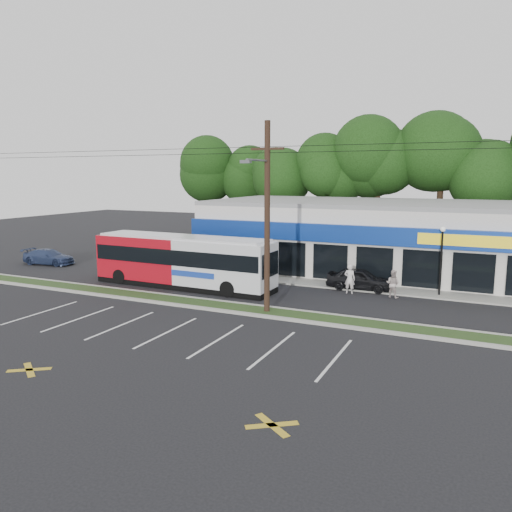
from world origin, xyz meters
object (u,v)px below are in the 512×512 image
object	(u,v)px
utility_pole	(264,212)
car_dark	(360,279)
pedestrian_a	(350,279)
car_blue	(49,257)
pedestrian_b	(393,284)
car_silver	(137,264)
metrobus	(183,260)
lamp_post	(441,253)

from	to	relation	value
utility_pole	car_dark	size ratio (longest dim) A/B	12.04
utility_pole	pedestrian_a	size ratio (longest dim) A/B	27.22
car_blue	pedestrian_b	xyz separation A→B (m)	(27.63, 0.51, 0.21)
car_silver	pedestrian_b	xyz separation A→B (m)	(18.77, 0.33, 0.14)
car_dark	car_silver	world-z (taller)	car_dark
metrobus	pedestrian_b	bearing A→B (deg)	13.47
utility_pole	car_silver	xyz separation A→B (m)	(-13.13, 6.07, -4.71)
utility_pole	car_dark	world-z (taller)	utility_pole
utility_pole	lamp_post	world-z (taller)	utility_pole
lamp_post	pedestrian_a	distance (m)	5.64
lamp_post	car_silver	size ratio (longest dim) A/B	0.99
pedestrian_a	car_blue	bearing A→B (deg)	-0.18
car_silver	pedestrian_b	distance (m)	18.77
utility_pole	lamp_post	distance (m)	11.67
car_dark	car_blue	xyz separation A→B (m)	(-25.35, -1.68, -0.08)
car_dark	car_blue	world-z (taller)	car_dark
car_dark	car_blue	distance (m)	25.40
metrobus	car_silver	bearing A→B (deg)	157.77
car_blue	pedestrian_b	world-z (taller)	pedestrian_b
car_blue	car_silver	bearing A→B (deg)	-95.95
pedestrian_a	lamp_post	bearing A→B (deg)	-164.35
lamp_post	utility_pole	bearing A→B (deg)	-136.05
utility_pole	pedestrian_a	distance (m)	8.33
car_dark	pedestrian_b	world-z (taller)	pedestrian_b
metrobus	car_dark	bearing A→B (deg)	21.66
lamp_post	metrobus	distance (m)	16.13
lamp_post	pedestrian_b	xyz separation A→B (m)	(-2.53, -1.47, -1.83)
car_silver	lamp_post	bearing A→B (deg)	-84.02
car_dark	pedestrian_a	bearing A→B (deg)	164.32
metrobus	car_blue	world-z (taller)	metrobus
car_blue	pedestrian_b	bearing A→B (deg)	-96.03
metrobus	car_blue	xyz separation A→B (m)	(-14.64, 2.32, -1.15)
car_blue	car_dark	bearing A→B (deg)	-93.30
metrobus	car_silver	size ratio (longest dim) A/B	2.94
car_dark	pedestrian_b	xyz separation A→B (m)	(2.28, -1.17, 0.13)
car_dark	car_silver	xyz separation A→B (m)	(-16.49, -1.50, -0.00)
lamp_post	pedestrian_a	xyz separation A→B (m)	(-5.14, -1.55, -1.75)
car_dark	car_silver	bearing A→B (deg)	94.16
pedestrian_b	car_silver	bearing A→B (deg)	13.67
lamp_post	car_silver	xyz separation A→B (m)	(-21.30, -1.80, -1.97)
pedestrian_b	pedestrian_a	bearing A→B (deg)	14.43
car_dark	pedestrian_b	bearing A→B (deg)	-118.20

